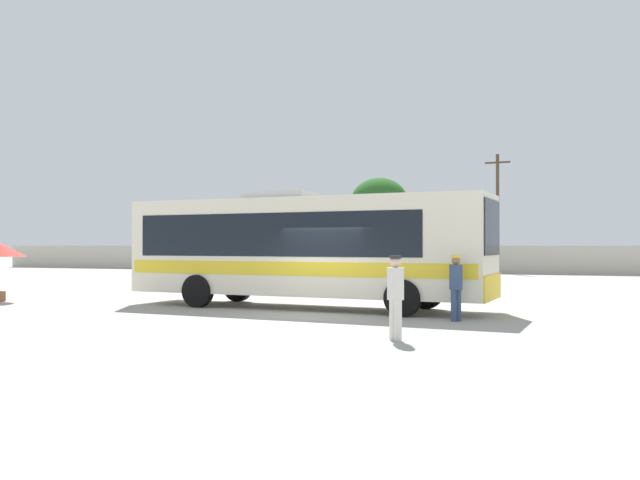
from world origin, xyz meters
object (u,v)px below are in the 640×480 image
at_px(attendant_by_bus_door, 456,284).
at_px(utility_pole_near, 498,211).
at_px(coach_bus_cream_yellow, 301,246).
at_px(parked_car_leftmost_red, 335,262).
at_px(parked_car_second_silver, 421,263).
at_px(passenger_waiting_on_apron, 395,292).
at_px(roadside_tree_midleft, 379,202).
at_px(roadside_tree_left, 305,221).

distance_m(attendant_by_bus_door, utility_pole_near, 32.39).
bearing_deg(coach_bus_cream_yellow, attendant_by_bus_door, -22.92).
xyz_separation_m(coach_bus_cream_yellow, utility_pole_near, (3.80, 29.99, 2.51)).
xyz_separation_m(parked_car_leftmost_red, parked_car_second_silver, (5.95, 0.73, -0.03)).
distance_m(passenger_waiting_on_apron, roadside_tree_midleft, 38.42).
relative_size(coach_bus_cream_yellow, passenger_waiting_on_apron, 6.70).
relative_size(parked_car_second_silver, roadside_tree_midleft, 0.58).
bearing_deg(coach_bus_cream_yellow, roadside_tree_midleft, 99.62).
bearing_deg(utility_pole_near, passenger_waiting_on_apron, -88.97).
relative_size(parked_car_leftmost_red, roadside_tree_midleft, 0.61).
distance_m(coach_bus_cream_yellow, attendant_by_bus_door, 5.69).
bearing_deg(roadside_tree_left, roadside_tree_midleft, -14.97).
bearing_deg(attendant_by_bus_door, coach_bus_cream_yellow, 157.08).
xyz_separation_m(parked_car_leftmost_red, roadside_tree_left, (-5.23, 7.93, 3.21)).
relative_size(attendant_by_bus_door, utility_pole_near, 0.20).
bearing_deg(parked_car_leftmost_red, roadside_tree_midleft, 74.73).
relative_size(coach_bus_cream_yellow, parked_car_second_silver, 2.84).
xyz_separation_m(coach_bus_cream_yellow, roadside_tree_midleft, (-5.22, 30.80, 3.37)).
bearing_deg(passenger_waiting_on_apron, parked_car_leftmost_red, 110.17).
relative_size(utility_pole_near, roadside_tree_left, 1.59).
relative_size(parked_car_second_silver, utility_pole_near, 0.49).
relative_size(roadside_tree_left, roadside_tree_midleft, 0.74).
height_order(passenger_waiting_on_apron, roadside_tree_midleft, roadside_tree_midleft).
relative_size(attendant_by_bus_door, roadside_tree_midleft, 0.24).
height_order(passenger_waiting_on_apron, parked_car_second_silver, passenger_waiting_on_apron).
bearing_deg(parked_car_second_silver, utility_pole_near, 43.79).
bearing_deg(roadside_tree_midleft, parked_car_second_silver, -51.26).
distance_m(roadside_tree_left, roadside_tree_midleft, 7.26).
distance_m(coach_bus_cream_yellow, utility_pole_near, 30.33).
distance_m(parked_car_leftmost_red, parked_car_second_silver, 6.00).
bearing_deg(roadside_tree_midleft, passenger_waiting_on_apron, -75.32).
relative_size(coach_bus_cream_yellow, roadside_tree_midleft, 1.64).
distance_m(coach_bus_cream_yellow, parked_car_leftmost_red, 25.69).
bearing_deg(attendant_by_bus_door, passenger_waiting_on_apron, -100.28).
bearing_deg(roadside_tree_midleft, roadside_tree_left, 165.03).
distance_m(passenger_waiting_on_apron, parked_car_second_silver, 32.03).
distance_m(passenger_waiting_on_apron, parked_car_leftmost_red, 32.86).
bearing_deg(coach_bus_cream_yellow, parked_car_second_silver, 92.09).
bearing_deg(parked_car_second_silver, roadside_tree_midleft, 128.74).
height_order(attendant_by_bus_door, utility_pole_near, utility_pole_near).
relative_size(parked_car_second_silver, roadside_tree_left, 0.78).
distance_m(attendant_by_bus_door, passenger_waiting_on_apron, 4.00).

